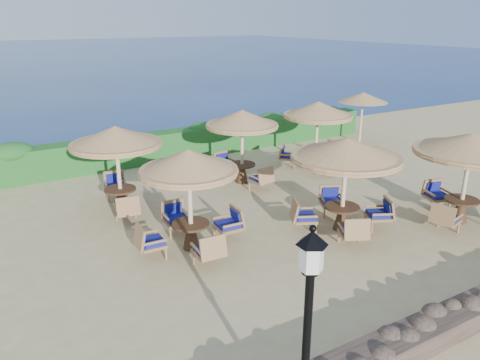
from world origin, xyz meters
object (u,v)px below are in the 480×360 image
cafe_set_2 (469,157)px  cafe_set_5 (317,121)px  cafe_set_3 (116,148)px  lamp_post (306,355)px  cafe_set_0 (189,185)px  cafe_set_1 (346,166)px  cafe_set_4 (242,129)px  extra_parasol (363,97)px

cafe_set_2 → cafe_set_5: bearing=93.4°
cafe_set_2 → cafe_set_3: (-8.27, 5.85, 0.03)m
lamp_post → cafe_set_0: 6.30m
cafe_set_2 → lamp_post: bearing=-156.4°
cafe_set_1 → lamp_post: bearing=-136.0°
cafe_set_4 → cafe_set_1: bearing=-85.3°
extra_parasol → cafe_set_2: cafe_set_2 is taller
cafe_set_4 → cafe_set_3: bearing=-175.8°
cafe_set_5 → cafe_set_4: bearing=-179.8°
cafe_set_1 → cafe_set_3: same height
cafe_set_1 → cafe_set_2: bearing=-21.8°
lamp_post → cafe_set_0: (1.17, 6.19, 0.18)m
cafe_set_1 → cafe_set_2: 3.61m
cafe_set_3 → cafe_set_2: bearing=-35.3°
cafe_set_3 → cafe_set_4: 4.54m
cafe_set_2 → cafe_set_0: bearing=162.0°
cafe_set_5 → cafe_set_2: bearing=-86.6°
cafe_set_0 → cafe_set_1: bearing=-14.8°
extra_parasol → cafe_set_0: size_ratio=0.85×
extra_parasol → cafe_set_1: bearing=-136.7°
cafe_set_0 → cafe_set_4: 5.29m
lamp_post → cafe_set_5: lamp_post is taller
cafe_set_4 → cafe_set_0: bearing=-134.8°
cafe_set_3 → cafe_set_5: (7.90, 0.34, -0.12)m
lamp_post → cafe_set_2: bearing=23.6°
cafe_set_0 → cafe_set_1: (4.12, -1.09, 0.14)m
extra_parasol → cafe_set_5: bearing=-154.8°
cafe_set_1 → cafe_set_5: 5.69m
lamp_post → cafe_set_2: (8.64, 3.77, 0.42)m
extra_parasol → cafe_set_0: (-11.43, -5.81, -0.44)m
extra_parasol → cafe_set_4: bearing=-165.1°
cafe_set_3 → cafe_set_1: bearing=-42.5°
cafe_set_1 → cafe_set_5: size_ratio=1.08×
cafe_set_3 → cafe_set_5: 7.90m
cafe_set_0 → cafe_set_3: same height
cafe_set_2 → cafe_set_4: (-3.74, 6.18, -0.01)m
extra_parasol → cafe_set_3: (-12.23, -2.38, -0.17)m
lamp_post → cafe_set_1: lamp_post is taller
cafe_set_3 → cafe_set_4: (4.53, 0.33, -0.04)m
lamp_post → cafe_set_1: size_ratio=1.10×
cafe_set_2 → cafe_set_4: 7.22m
extra_parasol → cafe_set_1: size_ratio=0.80×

